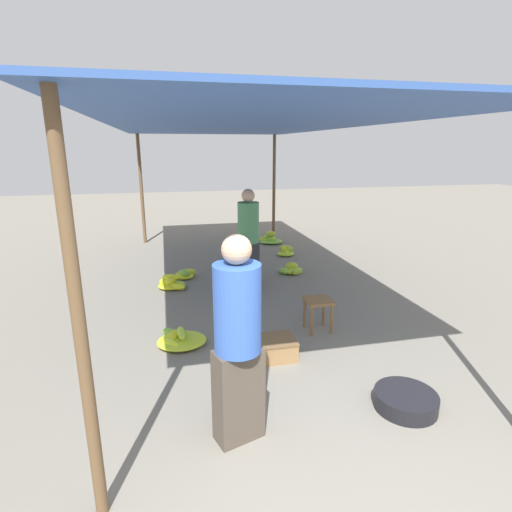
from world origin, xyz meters
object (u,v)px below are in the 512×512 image
at_px(banana_pile_left_2, 185,274).
at_px(banana_pile_right_2, 286,251).
at_px(banana_pile_right_0, 291,270).
at_px(shopper_walking_mid, 248,237).
at_px(crate_near, 277,347).
at_px(basin_black, 406,400).
at_px(vendor_foreground, 238,339).
at_px(banana_pile_left_1, 172,283).
at_px(banana_pile_right_1, 270,239).
at_px(banana_pile_left_0, 179,339).
at_px(stool, 318,305).

xyz_separation_m(banana_pile_left_2, banana_pile_right_2, (2.30, 1.12, 0.02)).
xyz_separation_m(banana_pile_right_0, shopper_walking_mid, (-0.94, -0.53, 0.80)).
bearing_deg(crate_near, basin_black, -52.31).
relative_size(banana_pile_right_2, shopper_walking_mid, 0.24).
relative_size(banana_pile_right_0, crate_near, 1.16).
relative_size(basin_black, crate_near, 1.42).
distance_m(vendor_foreground, banana_pile_left_1, 3.95).
bearing_deg(banana_pile_right_1, banana_pile_left_1, -131.40).
bearing_deg(shopper_walking_mid, banana_pile_left_0, -124.03).
distance_m(vendor_foreground, crate_near, 1.58).
bearing_deg(banana_pile_left_1, basin_black, -62.07).
height_order(stool, banana_pile_left_2, stool).
bearing_deg(crate_near, banana_pile_left_2, 105.65).
bearing_deg(stool, banana_pile_right_0, 80.35).
height_order(vendor_foreground, crate_near, vendor_foreground).
distance_m(banana_pile_left_2, shopper_walking_mid, 1.49).
distance_m(basin_black, banana_pile_left_0, 2.64).
height_order(banana_pile_right_1, banana_pile_right_2, banana_pile_right_1).
xyz_separation_m(vendor_foreground, banana_pile_left_0, (-0.42, 1.76, -0.83)).
height_order(stool, banana_pile_right_1, stool).
distance_m(vendor_foreground, basin_black, 1.78).
bearing_deg(basin_black, banana_pile_left_0, 139.16).
bearing_deg(banana_pile_right_1, banana_pile_right_0, -95.85).
relative_size(banana_pile_left_2, banana_pile_right_1, 0.76).
relative_size(crate_near, shopper_walking_mid, 0.24).
height_order(basin_black, banana_pile_right_0, banana_pile_right_0).
xyz_separation_m(banana_pile_left_1, banana_pile_right_1, (2.49, 2.83, 0.02)).
bearing_deg(stool, basin_black, -83.68).
height_order(banana_pile_left_0, banana_pile_right_1, banana_pile_right_1).
relative_size(basin_black, banana_pile_right_2, 1.43).
distance_m(vendor_foreground, banana_pile_right_0, 4.63).
distance_m(vendor_foreground, stool, 2.30).
bearing_deg(banana_pile_right_2, shopper_walking_mid, -124.46).
distance_m(basin_black, shopper_walking_mid, 3.77).
xyz_separation_m(stool, crate_near, (-0.71, -0.55, -0.23)).
xyz_separation_m(banana_pile_right_0, banana_pile_right_2, (0.30, 1.27, 0.03)).
distance_m(banana_pile_right_0, shopper_walking_mid, 1.35).
xyz_separation_m(banana_pile_left_0, banana_pile_left_2, (0.22, 2.57, 0.01)).
distance_m(stool, basin_black, 1.75).
distance_m(banana_pile_right_2, shopper_walking_mid, 2.32).
bearing_deg(vendor_foreground, basin_black, 1.09).
height_order(banana_pile_left_1, banana_pile_right_0, banana_pile_left_1).
bearing_deg(banana_pile_left_1, banana_pile_left_0, -89.40).
relative_size(banana_pile_left_0, banana_pile_right_2, 1.51).
distance_m(basin_black, banana_pile_right_0, 4.16).
relative_size(basin_black, banana_pile_left_2, 1.30).
bearing_deg(banana_pile_left_0, banana_pile_right_0, 47.57).
distance_m(banana_pile_right_1, crate_near, 5.64).
height_order(banana_pile_right_0, banana_pile_right_2, banana_pile_right_2).
xyz_separation_m(basin_black, banana_pile_right_0, (0.22, 4.15, -0.01)).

